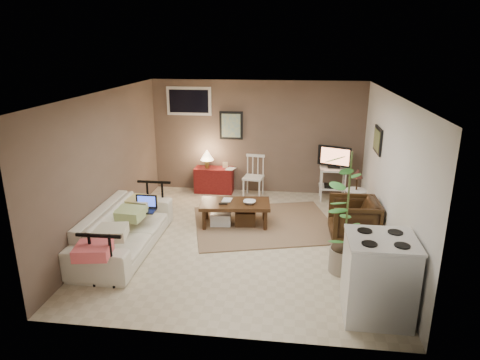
# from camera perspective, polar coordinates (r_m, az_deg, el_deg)

# --- Properties ---
(floor) EXTENTS (5.00, 5.00, 0.00)m
(floor) POSITION_cam_1_polar(r_m,az_deg,el_deg) (7.19, 0.35, -7.91)
(floor) COLOR #C1B293
(floor) RESTS_ON ground
(art_back) EXTENTS (0.50, 0.03, 0.60)m
(art_back) POSITION_cam_1_polar(r_m,az_deg,el_deg) (9.16, -1.19, 7.28)
(art_back) COLOR black
(art_right) EXTENTS (0.03, 0.60, 0.45)m
(art_right) POSITION_cam_1_polar(r_m,az_deg,el_deg) (7.79, 17.90, 5.08)
(art_right) COLOR black
(window) EXTENTS (0.96, 0.03, 0.60)m
(window) POSITION_cam_1_polar(r_m,az_deg,el_deg) (9.26, -6.82, 10.40)
(window) COLOR silver
(rug) EXTENTS (2.85, 2.51, 0.02)m
(rug) POSITION_cam_1_polar(r_m,az_deg,el_deg) (7.75, 3.23, -5.88)
(rug) COLOR #85634D
(rug) RESTS_ON floor
(coffee_table) EXTENTS (1.29, 0.76, 0.46)m
(coffee_table) POSITION_cam_1_polar(r_m,az_deg,el_deg) (7.62, -0.73, -4.26)
(coffee_table) COLOR #3D2310
(coffee_table) RESTS_ON floor
(sofa) EXTENTS (0.67, 2.30, 0.90)m
(sofa) POSITION_cam_1_polar(r_m,az_deg,el_deg) (6.94, -15.21, -5.45)
(sofa) COLOR beige
(sofa) RESTS_ON floor
(sofa_pillows) EXTENTS (0.44, 2.19, 0.15)m
(sofa_pillows) POSITION_cam_1_polar(r_m,az_deg,el_deg) (6.66, -15.69, -5.55)
(sofa_pillows) COLOR beige
(sofa_pillows) RESTS_ON sofa
(sofa_end_rails) EXTENTS (0.62, 2.30, 0.77)m
(sofa_end_rails) POSITION_cam_1_polar(r_m,az_deg,el_deg) (6.92, -14.14, -6.02)
(sofa_end_rails) COLOR black
(sofa_end_rails) RESTS_ON floor
(laptop) EXTENTS (0.35, 0.26, 0.24)m
(laptop) POSITION_cam_1_polar(r_m,az_deg,el_deg) (7.16, -12.47, -3.38)
(laptop) COLOR black
(laptop) RESTS_ON sofa
(red_console) EXTENTS (0.82, 0.37, 0.95)m
(red_console) POSITION_cam_1_polar(r_m,az_deg,el_deg) (9.32, -3.57, 0.33)
(red_console) COLOR maroon
(red_console) RESTS_ON floor
(spindle_chair) EXTENTS (0.45, 0.45, 0.88)m
(spindle_chair) POSITION_cam_1_polar(r_m,az_deg,el_deg) (9.03, 1.81, 0.34)
(spindle_chair) COLOR silver
(spindle_chair) RESTS_ON floor
(tv_stand) EXTENTS (0.65, 0.44, 1.14)m
(tv_stand) POSITION_cam_1_polar(r_m,az_deg,el_deg) (8.97, 12.33, 1.07)
(tv_stand) COLOR silver
(tv_stand) RESTS_ON floor
(side_table) EXTENTS (0.37, 0.37, 1.00)m
(side_table) POSITION_cam_1_polar(r_m,az_deg,el_deg) (7.95, 15.25, -1.17)
(side_table) COLOR silver
(side_table) RESTS_ON floor
(armchair) EXTENTS (0.73, 0.78, 0.78)m
(armchair) POSITION_cam_1_polar(r_m,az_deg,el_deg) (7.28, 14.92, -4.87)
(armchair) COLOR black
(armchair) RESTS_ON floor
(potted_plant) EXTENTS (0.45, 0.45, 1.79)m
(potted_plant) POSITION_cam_1_polar(r_m,az_deg,el_deg) (6.03, 14.13, -3.81)
(potted_plant) COLOR gray
(potted_plant) RESTS_ON floor
(stove) EXTENTS (0.78, 0.73, 1.02)m
(stove) POSITION_cam_1_polar(r_m,az_deg,el_deg) (5.36, 17.96, -12.26)
(stove) COLOR silver
(stove) RESTS_ON floor
(bowl) EXTENTS (0.22, 0.06, 0.21)m
(bowl) POSITION_cam_1_polar(r_m,az_deg,el_deg) (7.46, 1.28, -2.39)
(bowl) COLOR #3D2310
(bowl) RESTS_ON coffee_table
(book_table) EXTENTS (0.16, 0.02, 0.22)m
(book_table) POSITION_cam_1_polar(r_m,az_deg,el_deg) (7.62, -2.37, -1.93)
(book_table) COLOR #3D2310
(book_table) RESTS_ON coffee_table
(book_console) EXTENTS (0.17, 0.07, 0.23)m
(book_console) POSITION_cam_1_polar(r_m,az_deg,el_deg) (9.13, -1.75, 2.19)
(book_console) COLOR #3D2310
(book_console) RESTS_ON red_console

